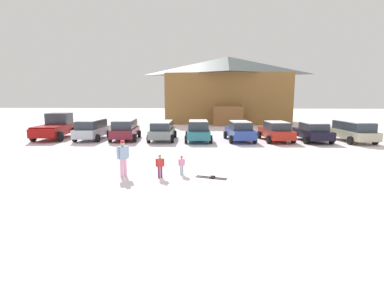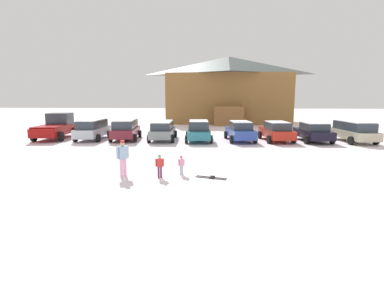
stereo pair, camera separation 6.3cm
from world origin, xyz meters
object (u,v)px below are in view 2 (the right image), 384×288
Objects in this scene: parked_silver_wagon at (93,129)px; parked_teal_hatchback at (199,131)px; skier_child_in_red_jacket at (160,165)px; skier_adult_in_blue_parka at (123,156)px; parked_black_sedan at (313,132)px; parked_beige_suv at (353,131)px; ski_lodge at (228,89)px; parked_maroon_van at (126,129)px; pickup_truck at (57,127)px; pair_of_skis at (211,178)px; parked_red_sedan at (276,131)px; skier_child_in_pink_snowsuit at (181,164)px; parked_blue_hatchback at (240,131)px; parked_grey_wagon at (163,130)px.

parked_teal_hatchback is (8.92, -0.26, -0.06)m from parked_silver_wagon.
skier_adult_in_blue_parka is at bearing 174.89° from skier_child_in_red_jacket.
parked_black_sedan is 0.89× the size of parked_beige_suv.
parked_silver_wagon is 1.05× the size of parked_black_sedan.
parked_maroon_van is at bearing -117.74° from ski_lodge.
pickup_truck is 17.92m from pair_of_skis.
pickup_truck reaches higher than parked_black_sedan.
ski_lodge is 18.62m from parked_red_sedan.
parked_black_sedan is 4.90× the size of skier_child_in_pink_snowsuit.
parked_silver_wagon is at bearing -179.71° from parked_red_sedan.
parked_black_sedan is (5.86, -18.09, -3.75)m from ski_lodge.
parked_red_sedan is at bearing 50.86° from skier_adult_in_blue_parka.
skier_adult_in_blue_parka is 1.75m from skier_child_in_red_jacket.
parked_teal_hatchback reaches higher than parked_beige_suv.
pair_of_skis is at bearing -94.53° from ski_lodge.
skier_child_in_pink_snowsuit is (5.75, -11.01, -0.41)m from parked_maroon_van.
parked_red_sedan is 18.65m from pickup_truck.
parked_maroon_van is at bearing -179.90° from parked_red_sedan.
skier_child_in_red_jacket is (-1.29, -11.28, -0.26)m from parked_teal_hatchback.
parked_blue_hatchback is 13.02m from skier_adult_in_blue_parka.
skier_child_in_red_jacket reaches higher than pair_of_skis.
parked_maroon_van is 12.45m from parked_red_sedan.
ski_lodge is at bearing 55.82° from parked_silver_wagon.
parked_teal_hatchback is at bearing -1.64° from parked_silver_wagon.
parked_teal_hatchback is at bearing -176.19° from parked_blue_hatchback.
parked_black_sedan is at bearing 47.64° from skier_child_in_red_jacket.
parked_silver_wagon is at bearing 131.03° from pair_of_skis.
parked_black_sedan reaches higher than skier_child_in_pink_snowsuit.
parked_black_sedan is at bearing 54.29° from pair_of_skis.
parked_black_sedan is at bearing -72.04° from ski_lodge.
parked_grey_wagon is 2.85× the size of skier_adult_in_blue_parka.
skier_child_in_pink_snowsuit is at bearing 161.55° from pair_of_skis.
parked_beige_suv is (21.26, -0.00, -0.01)m from parked_silver_wagon.
pickup_truck reaches higher than parked_beige_suv.
pair_of_skis is at bearing -125.71° from parked_black_sedan.
parked_grey_wagon is at bearing -2.80° from pickup_truck.
parked_blue_hatchback is at bearing -179.83° from parked_beige_suv.
parked_red_sedan is 6.02m from parked_beige_suv.
parked_maroon_van reaches higher than parked_silver_wagon.
skier_adult_in_blue_parka is at bearing 179.48° from pair_of_skis.
parked_blue_hatchback reaches higher than skier_child_in_pink_snowsuit.
ski_lodge is 20.68m from parked_maroon_van.
parked_blue_hatchback is 1.06× the size of parked_black_sedan.
parked_teal_hatchback reaches higher than skier_adult_in_blue_parka.
parked_teal_hatchback is at bearing -177.00° from parked_red_sedan.
parked_red_sedan is (2.95, 0.11, -0.01)m from parked_blue_hatchback.
parked_blue_hatchback is 0.85× the size of pickup_truck.
skier_adult_in_blue_parka is at bearing -105.11° from parked_teal_hatchback.
skier_adult_in_blue_parka is 4.12m from pair_of_skis.
pickup_truck is at bearing 176.46° from parked_teal_hatchback.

